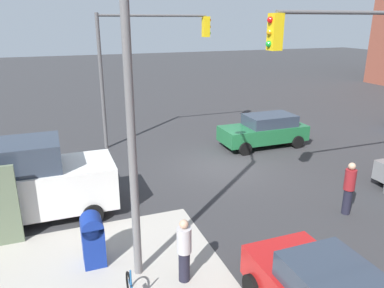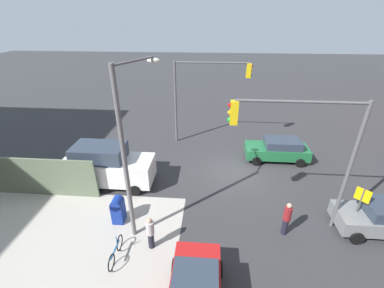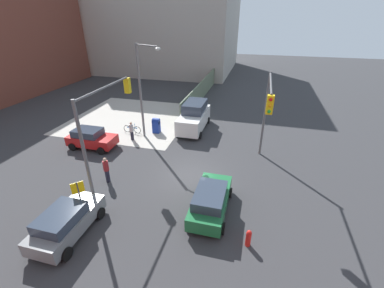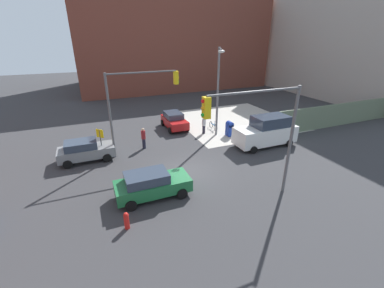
% 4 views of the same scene
% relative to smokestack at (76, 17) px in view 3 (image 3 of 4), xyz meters
% --- Properties ---
extents(ground_plane, '(120.00, 120.00, 0.00)m').
position_rel_smokestack_xyz_m(ground_plane, '(-30.80, -30.00, -9.31)').
color(ground_plane, '#333335').
extents(sidewalk_corner, '(12.00, 12.00, 0.01)m').
position_rel_smokestack_xyz_m(sidewalk_corner, '(-21.80, -21.00, -9.31)').
color(sidewalk_corner, '#ADA89E').
rests_on(sidewalk_corner, ground).
extents(construction_fence, '(19.94, 0.12, 2.40)m').
position_rel_smokestack_xyz_m(construction_fence, '(-12.83, -26.80, -8.11)').
color(construction_fence, '#607056').
rests_on(construction_fence, ground).
extents(building_loft_east, '(20.00, 24.00, 18.11)m').
position_rel_smokestack_xyz_m(building_loft_east, '(5.20, -16.21, -0.26)').
color(building_loft_east, '#ADA89E').
rests_on(building_loft_east, ground).
extents(smokestack, '(1.80, 1.80, 18.62)m').
position_rel_smokestack_xyz_m(smokestack, '(0.00, 0.00, 0.00)').
color(smokestack, brown).
rests_on(smokestack, ground).
extents(traffic_signal_nw_corner, '(5.62, 0.36, 6.50)m').
position_rel_smokestack_xyz_m(traffic_signal_nw_corner, '(-33.15, -25.50, -4.67)').
color(traffic_signal_nw_corner, '#59595B').
rests_on(traffic_signal_nw_corner, ground).
extents(traffic_signal_se_corner, '(5.76, 0.36, 6.50)m').
position_rel_smokestack_xyz_m(traffic_signal_se_corner, '(-28.50, -34.50, -4.66)').
color(traffic_signal_se_corner, '#59595B').
rests_on(traffic_signal_se_corner, ground).
extents(street_lamp_corner, '(1.37, 2.47, 8.00)m').
position_rel_smokestack_xyz_m(street_lamp_corner, '(-25.75, -24.54, -4.61)').
color(street_lamp_corner, slate).
rests_on(street_lamp_corner, ground).
extents(warning_sign_two_way, '(0.48, 0.48, 2.40)m').
position_rel_smokestack_xyz_m(warning_sign_two_way, '(-36.20, -25.39, -7.67)').
color(warning_sign_two_way, '#4C4C4C').
rests_on(warning_sign_two_way, ground).
extents(mailbox_blue, '(0.56, 0.64, 1.43)m').
position_rel_smokestack_xyz_m(mailbox_blue, '(-24.60, -25.00, -8.55)').
color(mailbox_blue, navy).
rests_on(mailbox_blue, ground).
extents(fire_hydrant, '(0.26, 0.26, 0.94)m').
position_rel_smokestack_xyz_m(fire_hydrant, '(-35.80, -34.20, -8.83)').
color(fire_hydrant, red).
rests_on(fire_hydrant, ground).
extents(coupe_gray, '(4.05, 2.02, 1.62)m').
position_rel_smokestack_xyz_m(coupe_gray, '(-37.41, -25.34, -8.47)').
color(coupe_gray, slate).
rests_on(coupe_gray, ground).
extents(sedan_green, '(4.39, 2.02, 1.62)m').
position_rel_smokestack_xyz_m(sedan_green, '(-33.95, -31.98, -8.47)').
color(sedan_green, '#1E6638').
rests_on(sedan_green, ground).
extents(hatchback_red, '(2.02, 3.90, 1.62)m').
position_rel_smokestack_xyz_m(hatchback_red, '(-28.75, -20.90, -8.47)').
color(hatchback_red, '#B21919').
rests_on(hatchback_red, ground).
extents(van_white_delivery, '(5.40, 2.32, 2.62)m').
position_rel_smokestack_xyz_m(van_white_delivery, '(-22.88, -28.20, -8.03)').
color(van_white_delivery, white).
rests_on(van_white_delivery, ground).
extents(pedestrian_crossing, '(0.36, 0.36, 1.69)m').
position_rel_smokestack_xyz_m(pedestrian_crossing, '(-26.60, -23.50, -8.43)').
color(pedestrian_crossing, '#B2B2B7').
rests_on(pedestrian_crossing, ground).
extents(pedestrian_waiting, '(0.36, 0.36, 1.82)m').
position_rel_smokestack_xyz_m(pedestrian_waiting, '(-32.80, -24.80, -8.36)').
color(pedestrian_waiting, maroon).
rests_on(pedestrian_waiting, ground).
extents(bicycle_leaning_on_fence, '(0.05, 1.75, 0.97)m').
position_rel_smokestack_xyz_m(bicycle_leaning_on_fence, '(-25.20, -22.80, -8.97)').
color(bicycle_leaning_on_fence, black).
rests_on(bicycle_leaning_on_fence, ground).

